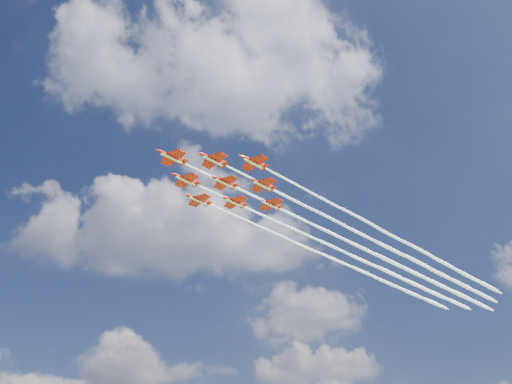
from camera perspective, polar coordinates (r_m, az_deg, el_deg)
The scene contains 9 objects.
jet_lead at distance 181.33m, azimuth 11.10°, elevation -5.84°, with size 123.85×103.30×2.43m.
jet_row2_port at distance 184.80m, azimuth 14.41°, elevation -5.94°, with size 123.85×103.30×2.43m.
jet_row2_starb at distance 191.30m, azimuth 11.32°, elevation -7.32°, with size 123.85×103.30×2.43m.
jet_row3_port at distance 188.86m, azimuth 17.59°, elevation -6.01°, with size 123.85×103.30×2.43m.
jet_row3_centre at distance 194.80m, azimuth 14.47°, elevation -7.38°, with size 123.85×103.30×2.43m.
jet_row3_starb at distance 201.39m, azimuth 11.51°, elevation -8.65°, with size 123.85×103.30×2.43m.
jet_row4_port at distance 198.86m, azimuth 17.49°, elevation -7.42°, with size 123.85×103.30×2.43m.
jet_row4_starb at distance 204.92m, azimuth 14.51°, elevation -8.68°, with size 123.85×103.30×2.43m.
jet_tail at distance 208.97m, azimuth 17.40°, elevation -8.70°, with size 123.85×103.30×2.43m.
Camera 1 is at (-1.89, -119.81, 4.00)m, focal length 35.00 mm.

